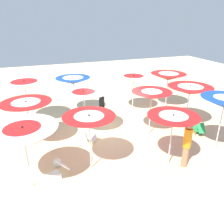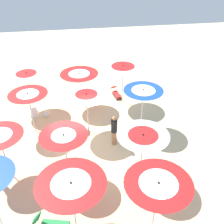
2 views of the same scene
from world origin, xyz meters
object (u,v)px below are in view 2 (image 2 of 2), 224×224
beach_umbrella_10 (71,187)px  beachgoer_0 (114,130)px  beach_umbrella_1 (79,76)px  beach_umbrella_6 (143,138)px  beach_umbrella_2 (27,76)px  lounger_1 (32,111)px  beach_umbrella_3 (143,93)px  beach_umbrella_9 (158,188)px  beach_umbrella_7 (64,139)px  lounger_3 (52,224)px  lounger_0 (116,93)px  beach_umbrella_5 (28,97)px  beach_umbrella_0 (123,69)px  beach_umbrella_4 (86,98)px  beach_ball (46,114)px  lounger_2 (77,130)px

beach_umbrella_10 → beachgoer_0: size_ratio=1.40×
beach_umbrella_1 → beach_umbrella_6: (-6.05, -2.14, 0.16)m
beach_umbrella_2 → lounger_1: bearing=-174.3°
beach_umbrella_1 → beachgoer_0: bearing=-160.0°
beach_umbrella_3 → beachgoer_0: (-1.20, 1.65, -1.19)m
beach_umbrella_9 → beach_umbrella_7: bearing=45.8°
beach_umbrella_7 → lounger_3: beach_umbrella_7 is taller
beach_umbrella_10 → lounger_0: beach_umbrella_10 is taller
beach_umbrella_9 → beach_umbrella_5: bearing=36.1°
lounger_3 → beach_umbrella_0: bearing=77.3°
beach_umbrella_6 → beachgoer_0: (2.24, 0.75, -1.23)m
lounger_1 → lounger_3: lounger_3 is taller
beach_umbrella_3 → lounger_3: (-5.32, 4.52, -1.83)m
beach_umbrella_1 → beach_umbrella_4: 2.58m
beach_umbrella_5 → beach_ball: size_ratio=6.71×
beach_umbrella_9 → beach_umbrella_10: size_ratio=1.00×
beach_umbrella_3 → lounger_1: (2.04, 5.85, -1.83)m
beach_umbrella_7 → beach_umbrella_4: bearing=-20.1°
beach_umbrella_0 → beach_ball: 5.04m
beach_umbrella_3 → beach_umbrella_1: bearing=49.3°
beach_umbrella_3 → beach_umbrella_6: size_ratio=0.99×
beach_umbrella_0 → lounger_3: 9.12m
beachgoer_0 → beach_umbrella_9: bearing=-99.5°
lounger_2 → lounger_3: (-5.26, 1.12, 0.00)m
beach_umbrella_3 → lounger_1: 6.46m
beach_umbrella_1 → lounger_3: bearing=169.4°
beach_umbrella_1 → lounger_0: bearing=-71.9°
beach_umbrella_6 → beach_umbrella_9: 2.34m
beach_umbrella_7 → lounger_2: size_ratio=1.81×
beach_umbrella_0 → beach_umbrella_1: (-0.03, 2.51, -0.24)m
beach_umbrella_7 → beach_umbrella_10: size_ratio=1.00×
lounger_3 → beach_umbrella_1: bearing=93.3°
beach_umbrella_2 → beach_umbrella_6: beach_umbrella_2 is taller
lounger_0 → lounger_3: size_ratio=0.94×
beach_umbrella_4 → beach_umbrella_10: beach_umbrella_4 is taller
beach_umbrella_4 → beachgoer_0: 2.07m
beach_umbrella_0 → beachgoer_0: size_ratio=1.49×
beach_umbrella_6 → beach_umbrella_7: beach_umbrella_6 is taller
beach_umbrella_6 → lounger_2: beach_umbrella_6 is taller
beach_umbrella_4 → beach_ball: 3.37m
beach_umbrella_10 → beach_umbrella_2: bearing=15.4°
beach_umbrella_3 → beach_umbrella_6: 3.55m
beach_umbrella_0 → beach_umbrella_10: 8.57m
beach_umbrella_4 → beach_umbrella_10: bearing=170.6°
beach_umbrella_1 → lounger_1: (-0.57, 2.81, -1.71)m
beach_umbrella_5 → beachgoer_0: size_ratio=1.39×
beach_umbrella_3 → lounger_2: bearing=91.1°
beachgoer_0 → lounger_0: bearing=61.7°
lounger_2 → beach_umbrella_4: bearing=17.4°
beach_umbrella_0 → beach_umbrella_6: (-6.07, 0.38, -0.09)m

